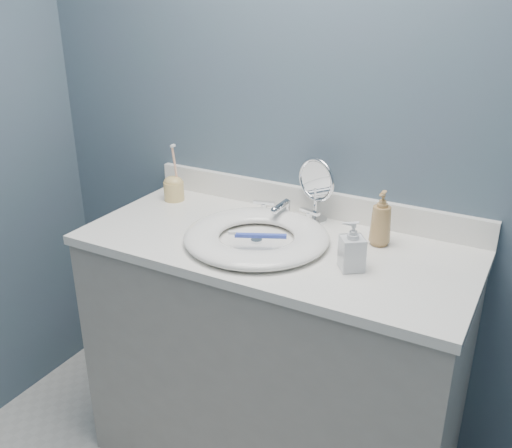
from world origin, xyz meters
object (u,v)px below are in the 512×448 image
Objects in this scene: makeup_mirror at (316,187)px; soap_bottle_clear at (352,246)px; soap_bottle_amber at (381,218)px; toothbrush_holder at (174,187)px.

makeup_mirror is 1.54× the size of soap_bottle_clear.
soap_bottle_clear is (-0.02, -0.20, -0.01)m from soap_bottle_amber.
makeup_mirror is 0.35m from soap_bottle_clear.
soap_bottle_amber is 0.20m from soap_bottle_clear.
toothbrush_holder is at bearing 179.70° from soap_bottle_amber.
soap_bottle_clear is at bearing -95.38° from soap_bottle_amber.
soap_bottle_amber reaches higher than soap_bottle_clear.
soap_bottle_amber is 0.78m from toothbrush_holder.
makeup_mirror is at bearing 163.67° from soap_bottle_amber.
soap_bottle_amber is at bearing 137.83° from soap_bottle_clear.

